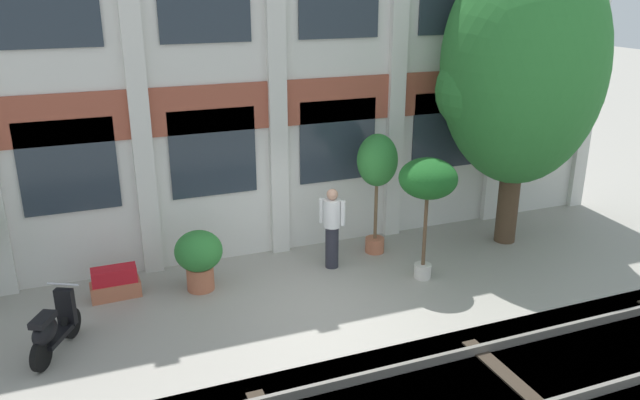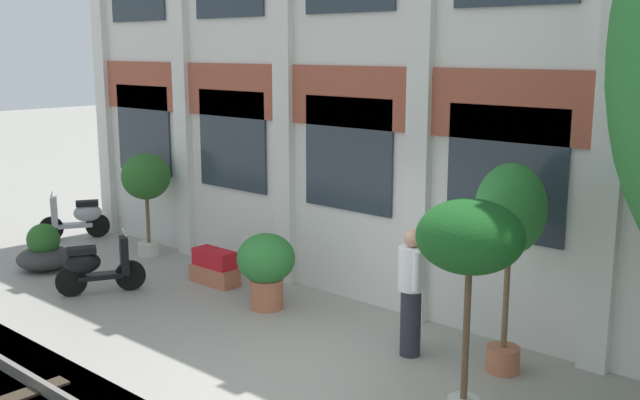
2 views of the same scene
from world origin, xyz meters
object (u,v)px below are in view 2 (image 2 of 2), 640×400
(potted_plant_stone_basin, at_px, (266,264))
(resident_by_doorway, at_px, (411,289))
(potted_plant_square_trough, at_px, (215,268))
(potted_plant_tall_urn, at_px, (146,181))
(potted_plant_terracotta_small, at_px, (510,220))
(scooter_near_curb, at_px, (78,217))
(scooter_second_parked, at_px, (96,267))
(potted_plant_wide_bowl, at_px, (44,252))
(potted_plant_low_pan, at_px, (470,243))

(potted_plant_stone_basin, height_order, resident_by_doorway, resident_by_doorway)
(potted_plant_square_trough, relative_size, potted_plant_tall_urn, 0.45)
(potted_plant_terracotta_small, distance_m, resident_by_doorway, 1.53)
(potted_plant_square_trough, bearing_deg, scooter_near_curb, 178.89)
(scooter_second_parked, bearing_deg, potted_plant_tall_urn, 61.73)
(resident_by_doorway, bearing_deg, potted_plant_wide_bowl, -39.01)
(potted_plant_stone_basin, bearing_deg, potted_plant_tall_urn, 171.55)
(potted_plant_wide_bowl, bearing_deg, resident_by_doorway, 9.93)
(potted_plant_wide_bowl, xyz_separation_m, scooter_near_curb, (-1.53, 1.54, 0.13))
(potted_plant_low_pan, distance_m, potted_plant_stone_basin, 4.36)
(potted_plant_tall_urn, distance_m, scooter_second_parked, 2.47)
(potted_plant_stone_basin, distance_m, potted_plant_square_trough, 1.55)
(potted_plant_square_trough, xyz_separation_m, scooter_second_parked, (-0.99, -1.57, 0.17))
(scooter_second_parked, bearing_deg, scooter_near_curb, 91.60)
(potted_plant_wide_bowl, height_order, potted_plant_square_trough, potted_plant_wide_bowl)
(potted_plant_terracotta_small, distance_m, scooter_second_parked, 6.56)
(potted_plant_square_trough, bearing_deg, potted_plant_tall_urn, 172.13)
(potted_plant_square_trough, height_order, scooter_near_curb, scooter_near_curb)
(potted_plant_low_pan, distance_m, scooter_second_parked, 6.68)
(potted_plant_low_pan, bearing_deg, scooter_near_curb, 171.90)
(potted_plant_terracotta_small, distance_m, scooter_near_curb, 9.68)
(potted_plant_low_pan, bearing_deg, potted_plant_tall_urn, 168.13)
(potted_plant_square_trough, bearing_deg, potted_plant_terracotta_small, 1.04)
(potted_plant_low_pan, height_order, potted_plant_terracotta_small, potted_plant_terracotta_small)
(potted_plant_low_pan, bearing_deg, scooter_second_parked, -177.82)
(potted_plant_stone_basin, xyz_separation_m, potted_plant_square_trough, (-1.48, 0.24, -0.40))
(potted_plant_tall_urn, xyz_separation_m, resident_by_doorway, (6.35, -0.56, -0.54))
(potted_plant_stone_basin, bearing_deg, resident_by_doorway, -0.09)
(potted_plant_low_pan, distance_m, potted_plant_tall_urn, 7.97)
(potted_plant_square_trough, xyz_separation_m, potted_plant_terracotta_small, (5.19, 0.09, 1.59))
(potted_plant_terracotta_small, relative_size, scooter_second_parked, 2.00)
(scooter_near_curb, bearing_deg, potted_plant_tall_urn, 127.18)
(potted_plant_low_pan, relative_size, potted_plant_terracotta_small, 0.93)
(scooter_near_curb, xyz_separation_m, resident_by_doorway, (8.46, -0.33, 0.44))
(potted_plant_wide_bowl, relative_size, potted_plant_square_trough, 1.09)
(potted_plant_low_pan, height_order, potted_plant_square_trough, potted_plant_low_pan)
(potted_plant_wide_bowl, distance_m, potted_plant_terracotta_small, 8.34)
(potted_plant_square_trough, bearing_deg, potted_plant_wide_bowl, -152.85)
(potted_plant_terracotta_small, bearing_deg, potted_plant_stone_basin, -174.81)
(resident_by_doorway, bearing_deg, potted_plant_stone_basin, -49.03)
(scooter_near_curb, bearing_deg, potted_plant_square_trough, 119.89)
(potted_plant_wide_bowl, bearing_deg, potted_plant_terracotta_small, 10.94)
(potted_plant_low_pan, distance_m, potted_plant_square_trough, 5.90)
(potted_plant_tall_urn, relative_size, scooter_second_parked, 1.52)
(potted_plant_square_trough, distance_m, scooter_near_curb, 4.38)
(potted_plant_square_trough, relative_size, scooter_second_parked, 0.69)
(potted_plant_square_trough, distance_m, potted_plant_terracotta_small, 5.43)
(potted_plant_square_trough, height_order, potted_plant_tall_urn, potted_plant_tall_urn)
(potted_plant_low_pan, height_order, potted_plant_stone_basin, potted_plant_low_pan)
(potted_plant_wide_bowl, xyz_separation_m, potted_plant_tall_urn, (0.58, 1.77, 1.10))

